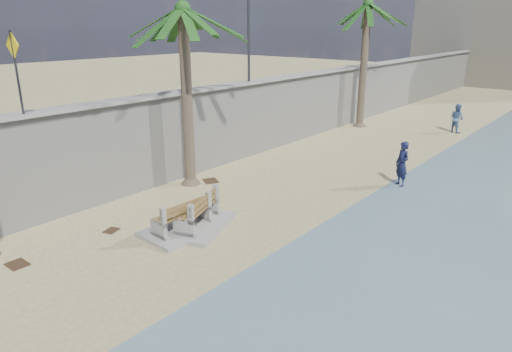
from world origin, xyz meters
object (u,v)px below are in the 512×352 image
Objects in this scene: palm_mid at (183,11)px; person_b at (457,117)px; palm_back at (368,6)px; bench_near at (197,214)px; person_a at (402,161)px; bench_far at (182,218)px.

palm_mid is 3.99× the size of person_b.
palm_back reaches higher than palm_mid.
bench_near is 8.63m from person_a.
palm_back is (-3.08, 17.55, 6.72)m from bench_far.
bench_near is at bearing -39.59° from palm_mid.
palm_mid reaches higher than person_a.
bench_far is at bearing -45.64° from palm_mid.
bench_near reaches higher than bench_far.
palm_back is at bearing 89.74° from palm_mid.
bench_far is 9.15m from person_a.
palm_mid is 18.16m from person_b.
palm_mid is (-3.28, 2.71, 6.15)m from bench_near.
bench_far is at bearing -104.24° from bench_near.
person_b reaches higher than bench_far.
palm_mid is at bearing 134.36° from bench_far.
person_b is at bearing 21.96° from palm_back.
bench_far is 1.32× the size of person_b.
palm_back is (0.06, 14.33, 0.56)m from palm_mid.
bench_far is 19.04m from palm_back.
person_b is (5.28, 16.43, -5.66)m from palm_mid.
person_b is (2.13, 19.65, 0.50)m from bench_far.
bench_near is 0.39× the size of palm_mid.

